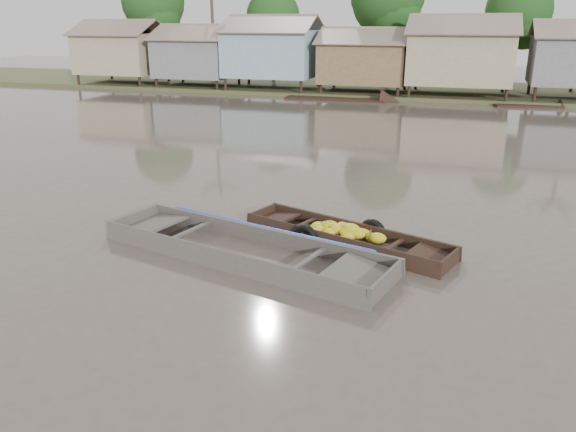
% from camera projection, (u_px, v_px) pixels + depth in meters
% --- Properties ---
extents(ground, '(120.00, 120.00, 0.00)m').
position_uv_depth(ground, '(290.00, 272.00, 11.77)').
color(ground, '#4F463C').
rests_on(ground, ground).
extents(riverbank, '(120.00, 12.47, 10.22)m').
position_uv_depth(riverbank, '(470.00, 49.00, 38.57)').
color(riverbank, '#384723').
rests_on(riverbank, ground).
extents(banana_boat, '(5.32, 2.89, 0.75)m').
position_uv_depth(banana_boat, '(343.00, 237.00, 13.34)').
color(banana_boat, black).
rests_on(banana_boat, ground).
extents(viewer_boat, '(7.15, 3.45, 0.56)m').
position_uv_depth(viewer_boat, '(245.00, 254.00, 12.56)').
color(viewer_boat, '#3F3935').
rests_on(viewer_boat, ground).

